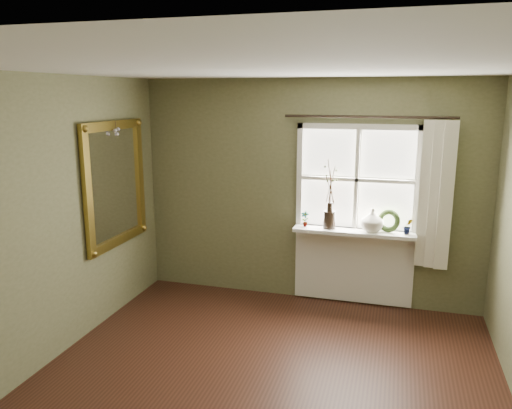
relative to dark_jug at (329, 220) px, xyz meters
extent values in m
plane|color=#371B11|center=(-0.27, -2.12, -1.02)|extent=(4.50, 4.50, 0.00)
plane|color=silver|center=(-0.27, -2.12, 1.58)|extent=(4.50, 4.50, 0.00)
cube|color=#666643|center=(-0.27, 0.18, 0.28)|extent=(4.00, 0.10, 2.60)
cube|color=#666643|center=(-2.32, -2.12, 0.28)|extent=(0.10, 4.50, 2.60)
cube|color=white|center=(0.28, 0.10, -0.13)|extent=(1.36, 0.06, 0.06)
cube|color=white|center=(0.28, 0.10, 1.05)|extent=(1.36, 0.06, 0.06)
cube|color=white|center=(-0.37, 0.10, 0.46)|extent=(0.06, 0.06, 1.24)
cube|color=white|center=(0.93, 0.10, 0.46)|extent=(0.06, 0.06, 1.24)
cube|color=white|center=(0.28, 0.10, 0.46)|extent=(1.24, 0.05, 0.04)
cube|color=white|center=(0.28, 0.10, 0.46)|extent=(0.04, 0.05, 1.12)
cube|color=white|center=(-0.05, 0.12, 0.75)|extent=(0.59, 0.01, 0.53)
cube|color=white|center=(0.60, 0.12, 0.75)|extent=(0.59, 0.01, 0.53)
cube|color=white|center=(-0.05, 0.12, 0.16)|extent=(0.59, 0.01, 0.53)
cube|color=white|center=(0.60, 0.12, 0.16)|extent=(0.59, 0.01, 0.53)
cube|color=white|center=(0.28, 0.00, -0.12)|extent=(1.36, 0.26, 0.04)
cube|color=white|center=(0.28, 0.11, -0.56)|extent=(1.36, 0.04, 0.88)
cylinder|color=black|center=(0.00, 0.00, 0.00)|extent=(0.17, 0.17, 0.20)
imported|color=beige|center=(0.48, 0.00, 0.03)|extent=(0.29, 0.29, 0.26)
torus|color=#31461F|center=(0.65, 0.04, 0.00)|extent=(0.28, 0.19, 0.26)
imported|color=#31461F|center=(-0.28, 0.00, -0.01)|extent=(0.10, 0.07, 0.18)
imported|color=#31461F|center=(0.86, 0.00, -0.01)|extent=(0.11, 0.10, 0.18)
cube|color=silver|center=(1.12, 0.01, 0.34)|extent=(0.36, 0.12, 1.59)
cylinder|color=black|center=(0.38, 0.05, 1.16)|extent=(1.84, 0.03, 0.03)
cube|color=white|center=(-2.24, -0.80, 0.44)|extent=(0.02, 0.95, 1.17)
cube|color=olive|center=(-2.23, -0.80, 1.07)|extent=(0.05, 1.14, 0.10)
cube|color=olive|center=(-2.23, -0.80, -0.19)|extent=(0.05, 1.14, 0.10)
cube|color=olive|center=(-2.23, -1.32, 0.44)|extent=(0.05, 0.10, 1.17)
cube|color=olive|center=(-2.23, -0.28, 0.44)|extent=(0.05, 0.10, 1.17)
sphere|color=silver|center=(-2.18, -0.83, 1.02)|extent=(0.04, 0.04, 0.04)
sphere|color=silver|center=(-2.18, -0.80, 0.98)|extent=(0.04, 0.04, 0.04)
sphere|color=silver|center=(-2.18, -0.77, 1.03)|extent=(0.04, 0.04, 0.04)
camera|label=1|loc=(0.71, -5.52, 1.40)|focal=35.00mm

